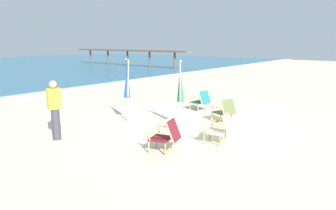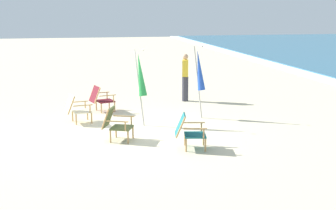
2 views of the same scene
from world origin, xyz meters
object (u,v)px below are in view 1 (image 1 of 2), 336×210
Objects in this scene: beach_chair_front_right at (201,100)px; beach_chair_mid_center at (225,110)px; person_near_chairs at (55,110)px; beach_chair_back_left at (221,128)px; umbrella_furled_blue at (127,81)px; umbrella_furled_green at (180,84)px; beach_chair_far_center at (167,135)px.

beach_chair_mid_center reaches higher than beach_chair_front_right.
person_near_chairs is (-5.45, 1.21, 0.41)m from beach_chair_front_right.
beach_chair_back_left is 0.38× the size of umbrella_furled_blue.
umbrella_furled_blue is at bearing 106.17° from umbrella_furled_green.
beach_chair_mid_center is 1.05× the size of beach_chair_back_left.
beach_chair_back_left is 0.38× the size of umbrella_furled_green.
beach_chair_front_right is 4.65m from beach_chair_far_center.
umbrella_furled_green reaches higher than beach_chair_far_center.
beach_chair_back_left is 3.64m from umbrella_furled_blue.
beach_chair_back_left is (-1.96, -0.93, -0.00)m from beach_chair_mid_center.
umbrella_furled_green is (-1.39, 0.81, 0.94)m from beach_chair_mid_center.
person_near_chairs reaches higher than beach_chair_back_left.
beach_chair_back_left is at bearing -140.17° from beach_chair_front_right.
beach_chair_front_right is 3.24m from umbrella_furled_blue.
umbrella_furled_green is (-2.40, -0.75, 0.95)m from beach_chair_front_right.
person_near_chairs is at bearing 148.00° from beach_chair_mid_center.
umbrella_furled_blue reaches higher than person_near_chairs.
person_near_chairs is (-2.54, 0.19, -0.55)m from umbrella_furled_blue.
umbrella_furled_blue reaches higher than beach_chair_mid_center.
beach_chair_back_left is at bearing -91.00° from umbrella_furled_blue.
person_near_chairs is (-3.05, 1.96, -0.54)m from umbrella_furled_green.
umbrella_furled_blue is (-2.92, 1.03, 0.96)m from beach_chair_front_right.
umbrella_furled_blue reaches higher than umbrella_furled_green.
umbrella_furled_blue is at bearing 89.00° from beach_chair_back_left.
beach_chair_back_left is at bearing -56.22° from person_near_chairs.
beach_chair_far_center is at bearing -68.93° from person_near_chairs.
beach_chair_front_right is at bearing -12.56° from person_near_chairs.
beach_chair_mid_center is 3.35m from umbrella_furled_blue.
beach_chair_mid_center is at bearing 3.15° from beach_chair_far_center.
person_near_chairs is at bearing 175.83° from umbrella_furled_blue.
person_near_chairs reaches higher than beach_chair_far_center.
umbrella_furled_green is at bearing 149.70° from beach_chair_mid_center.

